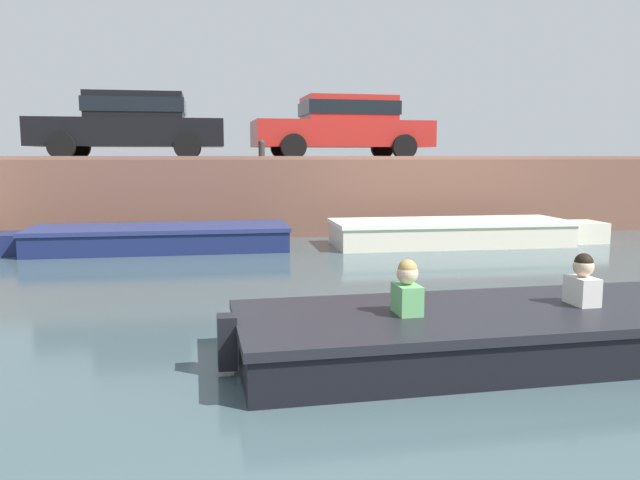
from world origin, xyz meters
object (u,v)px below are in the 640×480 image
Objects in this scene: boat_moored_central_navy at (149,238)px; mooring_bollard_mid at (262,149)px; boat_moored_east_cream at (461,232)px; motorboat_passing at (530,330)px; car_left_inner_black at (132,123)px; car_centre_red at (344,125)px.

boat_moored_central_navy is 3.38m from mooring_bollard_mid.
boat_moored_east_cream is 7.24m from motorboat_passing.
boat_moored_central_navy is 6.28m from boat_moored_east_cream.
boat_moored_east_cream is 8.01m from car_left_inner_black.
motorboat_passing is at bearing -65.22° from car_left_inner_black.
car_left_inner_black is 3.32m from mooring_bollard_mid.
boat_moored_east_cream is 4.47m from car_centre_red.
boat_moored_central_navy is at bearing -145.40° from car_centre_red.
car_centre_red reaches higher than boat_moored_east_cream.
motorboat_passing is 11.58m from car_left_inner_black.
boat_moored_east_cream is 4.73m from mooring_bollard_mid.
motorboat_passing reaches higher than boat_moored_east_cream.
motorboat_passing is 13.66× the size of mooring_bollard_mid.
car_left_inner_black is 0.98× the size of car_centre_red.
mooring_bollard_mid is (-2.16, -1.40, -0.61)m from car_centre_red.
motorboat_passing is 9.24m from mooring_bollard_mid.
car_left_inner_black reaches higher than boat_moored_central_navy.
boat_moored_central_navy is 1.01× the size of boat_moored_east_cream.
boat_moored_central_navy is at bearing 119.94° from motorboat_passing.
car_left_inner_black is at bearing 101.13° from boat_moored_central_navy.
car_left_inner_black is at bearing 153.94° from boat_moored_east_cream.
car_centre_red is at bearing 88.00° from motorboat_passing.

